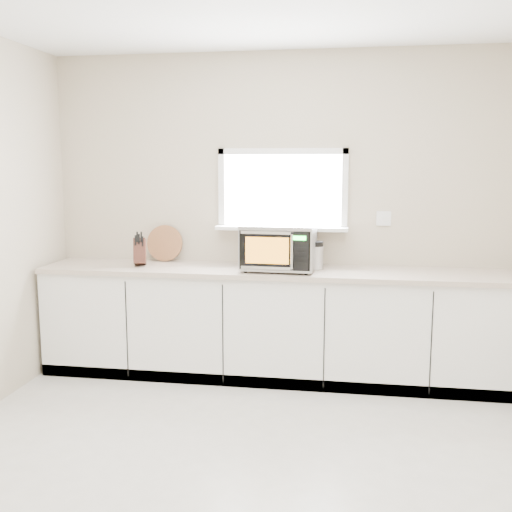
# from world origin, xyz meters

# --- Properties ---
(ground) EXTENTS (4.00, 4.00, 0.00)m
(ground) POSITION_xyz_m (0.00, 0.00, 0.00)
(ground) COLOR beige
(ground) RESTS_ON ground
(back_wall) EXTENTS (4.00, 0.17, 2.70)m
(back_wall) POSITION_xyz_m (0.00, 2.00, 1.36)
(back_wall) COLOR #BBAD94
(back_wall) RESTS_ON ground
(cabinets) EXTENTS (3.92, 0.60, 0.88)m
(cabinets) POSITION_xyz_m (0.00, 1.70, 0.44)
(cabinets) COLOR white
(cabinets) RESTS_ON ground
(countertop) EXTENTS (3.92, 0.64, 0.04)m
(countertop) POSITION_xyz_m (0.00, 1.69, 0.90)
(countertop) COLOR #C1B39F
(countertop) RESTS_ON cabinets
(microwave) EXTENTS (0.59, 0.49, 0.37)m
(microwave) POSITION_xyz_m (0.01, 1.65, 1.11)
(microwave) COLOR black
(microwave) RESTS_ON countertop
(knife_block) EXTENTS (0.15, 0.22, 0.29)m
(knife_block) POSITION_xyz_m (-1.17, 1.67, 1.05)
(knife_block) COLOR #4F271C
(knife_block) RESTS_ON countertop
(cutting_board) EXTENTS (0.32, 0.08, 0.32)m
(cutting_board) POSITION_xyz_m (-1.04, 1.94, 1.08)
(cutting_board) COLOR #9C673C
(cutting_board) RESTS_ON countertop
(coffee_grinder) EXTENTS (0.16, 0.16, 0.23)m
(coffee_grinder) POSITION_xyz_m (0.30, 1.76, 1.03)
(coffee_grinder) COLOR #AEB0B5
(coffee_grinder) RESTS_ON countertop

